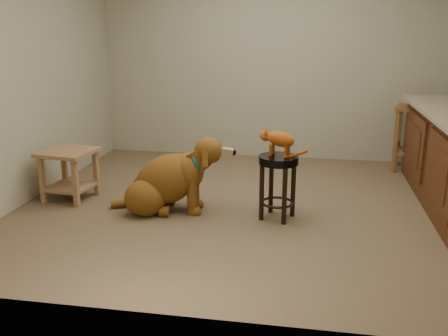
% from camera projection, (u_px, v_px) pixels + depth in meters
% --- Properties ---
extents(floor, '(4.50, 4.00, 0.01)m').
position_uv_depth(floor, '(252.00, 206.00, 4.90)').
color(floor, brown).
rests_on(floor, ground).
extents(room_shell, '(4.54, 4.04, 2.62)m').
position_uv_depth(room_shell, '(255.00, 30.00, 4.45)').
color(room_shell, '#A19C82').
rests_on(room_shell, ground).
extents(padded_stool, '(0.38, 0.38, 0.59)m').
position_uv_depth(padded_stool, '(278.00, 174.00, 4.49)').
color(padded_stool, black).
rests_on(padded_stool, ground).
extents(wood_stool, '(0.52, 0.52, 0.79)m').
position_uv_depth(wood_stool, '(412.00, 137.00, 6.03)').
color(wood_stool, brown).
rests_on(wood_stool, ground).
extents(side_table, '(0.55, 0.55, 0.51)m').
position_uv_depth(side_table, '(69.00, 167.00, 5.03)').
color(side_table, '#946C44').
rests_on(side_table, ground).
extents(golden_retriever, '(1.23, 0.63, 0.78)m').
position_uv_depth(golden_retriever, '(168.00, 181.00, 4.72)').
color(golden_retriever, brown).
rests_on(golden_retriever, ground).
extents(tabby_kitten, '(0.44, 0.20, 0.27)m').
position_uv_depth(tabby_kitten, '(278.00, 140.00, 4.41)').
color(tabby_kitten, '#9E450F').
rests_on(tabby_kitten, padded_stool).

